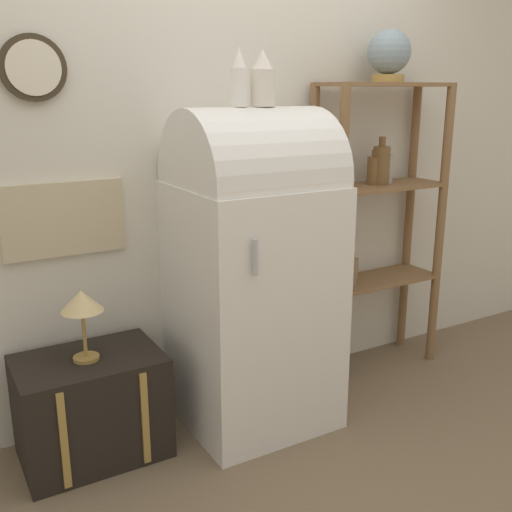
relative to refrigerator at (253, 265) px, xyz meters
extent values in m
plane|color=#7A664C|center=(0.00, -0.23, -0.79)|extent=(12.00, 12.00, 0.00)
cube|color=silver|center=(0.00, 0.35, 0.56)|extent=(7.00, 0.05, 2.70)
cylinder|color=#382D1E|center=(-0.84, 0.31, 0.88)|extent=(0.27, 0.03, 0.27)
cylinder|color=beige|center=(-0.84, 0.29, 0.88)|extent=(0.22, 0.01, 0.22)
cube|color=#C6B793|center=(-0.77, 0.31, 0.25)|extent=(0.53, 0.02, 0.33)
cube|color=white|center=(0.00, 0.00, -0.20)|extent=(0.68, 0.65, 1.17)
cylinder|color=white|center=(0.00, 0.00, 0.41)|extent=(0.66, 0.61, 0.61)
cylinder|color=#B7B7BC|center=(-0.19, -0.34, 0.15)|extent=(0.02, 0.02, 0.15)
cube|color=black|center=(-0.78, 0.07, -0.55)|extent=(0.61, 0.42, 0.47)
cube|color=#AD8942|center=(-0.95, -0.14, -0.55)|extent=(0.03, 0.01, 0.42)
cube|color=#AD8942|center=(-0.61, -0.14, -0.55)|extent=(0.03, 0.01, 0.42)
cylinder|color=olive|center=(0.53, 0.03, 0.02)|extent=(0.05, 0.05, 1.62)
cylinder|color=olive|center=(1.25, 0.03, 0.02)|extent=(0.05, 0.05, 1.62)
cylinder|color=olive|center=(0.53, 0.28, 0.02)|extent=(0.05, 0.05, 1.62)
cylinder|color=olive|center=(1.25, 0.28, 0.02)|extent=(0.05, 0.05, 1.62)
cube|color=olive|center=(0.89, 0.15, -0.26)|extent=(0.75, 0.28, 0.02)
cube|color=olive|center=(0.89, 0.15, 0.28)|extent=(0.75, 0.28, 0.02)
cube|color=olive|center=(0.89, 0.15, 0.82)|extent=(0.75, 0.28, 0.02)
cylinder|color=brown|center=(0.86, 0.17, 0.37)|extent=(0.07, 0.07, 0.15)
cylinder|color=brown|center=(0.86, 0.17, 0.46)|extent=(0.03, 0.03, 0.04)
cylinder|color=brown|center=(0.90, 0.15, 0.39)|extent=(0.09, 0.09, 0.21)
cylinder|color=brown|center=(0.90, 0.15, 0.52)|extent=(0.04, 0.04, 0.05)
cylinder|color=#9E998E|center=(0.96, 0.17, 0.37)|extent=(0.06, 0.06, 0.16)
cylinder|color=#9E998E|center=(0.96, 0.17, 0.47)|extent=(0.02, 0.02, 0.04)
cylinder|color=#7F6647|center=(0.69, 0.12, -0.17)|extent=(0.08, 0.08, 0.15)
cylinder|color=#7F6647|center=(0.69, 0.12, -0.08)|extent=(0.03, 0.03, 0.04)
cylinder|color=#AD8942|center=(0.91, 0.15, 0.85)|extent=(0.17, 0.17, 0.04)
sphere|color=#7F939E|center=(0.91, 0.15, 0.98)|extent=(0.23, 0.23, 0.23)
cylinder|color=white|center=(-0.06, 0.01, 0.80)|extent=(0.07, 0.07, 0.16)
cone|color=white|center=(-0.06, 0.01, 0.93)|extent=(0.06, 0.06, 0.09)
cylinder|color=silver|center=(0.05, 0.00, 0.80)|extent=(0.11, 0.11, 0.16)
cone|color=silver|center=(0.05, 0.00, 0.92)|extent=(0.09, 0.09, 0.08)
cylinder|color=#AD8942|center=(-0.79, 0.06, -0.31)|extent=(0.11, 0.11, 0.02)
cylinder|color=#AD8942|center=(-0.79, 0.06, -0.20)|extent=(0.02, 0.02, 0.21)
cone|color=#DBC184|center=(-0.79, 0.06, -0.05)|extent=(0.18, 0.18, 0.09)
camera|label=1|loc=(-1.34, -2.33, 0.79)|focal=42.00mm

